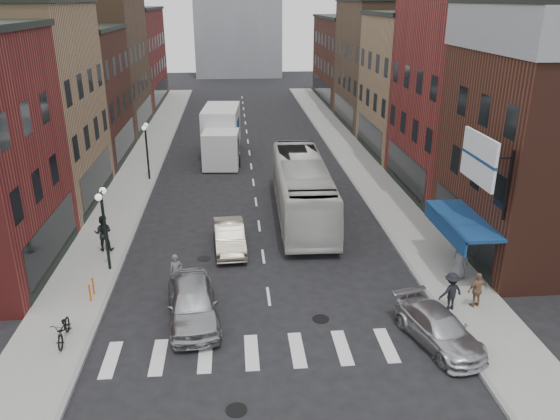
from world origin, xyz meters
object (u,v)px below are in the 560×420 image
object	(u,v)px
streetlamp_far	(146,141)
sedan_left_far	(229,237)
motorcycle_rider	(177,278)
streetlamp_near	(103,215)
parked_bicycle	(64,329)
ped_right_b	(477,290)
box_truck	(221,135)
ped_right_c	(460,260)
ped_left_solo	(103,233)
curb_car	(439,329)
billboard_sign	(481,160)
bike_rack	(92,289)
ped_right_a	(451,291)
sedan_left_near	(192,303)
transit_bus	(302,189)

from	to	relation	value
streetlamp_far	sedan_left_far	xyz separation A→B (m)	(5.72, -12.00, -2.20)
streetlamp_far	sedan_left_far	world-z (taller)	streetlamp_far
motorcycle_rider	streetlamp_near	bearing A→B (deg)	134.60
parked_bicycle	ped_right_b	size ratio (longest dim) A/B	1.18
motorcycle_rider	box_truck	bearing A→B (deg)	78.97
sedan_left_far	parked_bicycle	xyz separation A→B (m)	(-6.21, -7.84, -0.08)
motorcycle_rider	ped_right_c	size ratio (longest dim) A/B	1.15
ped_left_solo	ped_right_c	xyz separation A→B (m)	(16.88, -4.52, -0.03)
curb_car	ped_right_b	bearing A→B (deg)	26.91
motorcycle_rider	ped_left_solo	distance (m)	6.46
curb_car	ped_left_solo	xyz separation A→B (m)	(-14.22, 9.21, 0.45)
streetlamp_near	ped_right_b	xyz separation A→B (m)	(15.98, -4.82, -1.98)
billboard_sign	sedan_left_far	bearing A→B (deg)	151.83
bike_rack	ped_left_solo	distance (m)	4.95
billboard_sign	ped_right_a	world-z (taller)	billboard_sign
box_truck	curb_car	distance (m)	28.03
curb_car	parked_bicycle	size ratio (longest dim) A/B	2.38
ped_right_c	parked_bicycle	bearing A→B (deg)	15.13
ped_left_solo	motorcycle_rider	bearing A→B (deg)	131.07
motorcycle_rider	sedan_left_far	distance (m)	5.28
ped_right_b	ped_right_c	world-z (taller)	ped_right_c
streetlamp_far	ped_right_b	distance (m)	24.77
curb_car	ped_right_c	size ratio (longest dim) A/B	2.42
bike_rack	motorcycle_rider	bearing A→B (deg)	-0.99
ped_left_solo	ped_right_a	world-z (taller)	ped_left_solo
ped_left_solo	ped_right_b	bearing A→B (deg)	158.43
streetlamp_far	sedan_left_far	bearing A→B (deg)	-64.52
streetlamp_far	sedan_left_far	distance (m)	13.47
parked_bicycle	sedan_left_far	bearing A→B (deg)	47.31
ped_right_a	streetlamp_near	bearing A→B (deg)	-35.05
sedan_left_near	curb_car	xyz separation A→B (m)	(9.32, -2.38, -0.19)
streetlamp_far	transit_bus	bearing A→B (deg)	-37.18
bike_rack	motorcycle_rider	world-z (taller)	motorcycle_rider
streetlamp_far	curb_car	world-z (taller)	streetlamp_far
box_truck	ped_right_a	xyz separation A→B (m)	(9.68, -24.60, -0.97)
box_truck	ped_left_solo	distance (m)	18.44
sedan_left_far	curb_car	size ratio (longest dim) A/B	0.99
sedan_left_far	ped_right_c	world-z (taller)	ped_right_c
motorcycle_rider	curb_car	xyz separation A→B (m)	(10.09, -4.25, -0.34)
billboard_sign	sedan_left_far	distance (m)	12.85
box_truck	sedan_left_far	world-z (taller)	box_truck
motorcycle_rider	ped_right_b	xyz separation A→B (m)	(12.52, -2.05, -0.04)
sedan_left_far	curb_car	world-z (taller)	sedan_left_far
ped_right_a	curb_car	bearing A→B (deg)	42.59
streetlamp_near	streetlamp_far	xyz separation A→B (m)	(0.00, 14.00, 0.00)
parked_bicycle	ped_right_c	xyz separation A→B (m)	(16.71, 3.52, 0.42)
bike_rack	motorcycle_rider	size ratio (longest dim) A/B	0.39
streetlamp_near	transit_bus	distance (m)	11.96
bike_rack	curb_car	bearing A→B (deg)	-17.43
bike_rack	curb_car	xyz separation A→B (m)	(13.75, -4.32, 0.08)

